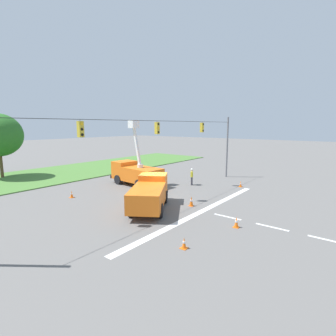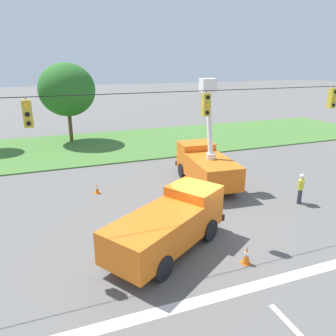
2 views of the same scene
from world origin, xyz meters
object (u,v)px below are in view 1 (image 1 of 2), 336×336
(utility_truck_bucket_lift, at_px, (136,172))
(traffic_cone_foreground_left, at_px, (184,243))
(traffic_cone_mid_right, at_px, (236,222))
(traffic_cone_lane_edge_a, at_px, (191,201))
(road_worker, at_px, (192,176))
(utility_truck_support_near, at_px, (150,193))
(traffic_cone_near_bucket, at_px, (72,194))
(traffic_cone_mid_left, at_px, (241,184))

(utility_truck_bucket_lift, relative_size, traffic_cone_foreground_left, 11.23)
(traffic_cone_mid_right, bearing_deg, traffic_cone_lane_edge_a, 66.96)
(road_worker, relative_size, traffic_cone_lane_edge_a, 2.24)
(utility_truck_support_near, distance_m, traffic_cone_near_bucket, 7.73)
(traffic_cone_mid_left, bearing_deg, traffic_cone_mid_right, -158.51)
(utility_truck_bucket_lift, xyz_separation_m, traffic_cone_mid_right, (-4.48, -13.21, -1.08))
(traffic_cone_mid_left, relative_size, traffic_cone_lane_edge_a, 0.76)
(utility_truck_bucket_lift, xyz_separation_m, utility_truck_support_near, (-5.03, -6.52, -0.19))
(utility_truck_support_near, distance_m, road_worker, 8.88)
(traffic_cone_near_bucket, bearing_deg, traffic_cone_mid_left, -37.65)
(road_worker, bearing_deg, utility_truck_support_near, -167.89)
(utility_truck_bucket_lift, distance_m, traffic_cone_lane_edge_a, 9.05)
(traffic_cone_lane_edge_a, bearing_deg, traffic_cone_mid_right, -113.04)
(utility_truck_support_near, distance_m, traffic_cone_mid_left, 11.35)
(traffic_cone_foreground_left, xyz_separation_m, traffic_cone_near_bucket, (1.81, 13.16, 0.01))
(road_worker, height_order, traffic_cone_mid_right, road_worker)
(traffic_cone_mid_right, distance_m, traffic_cone_lane_edge_a, 4.98)
(utility_truck_bucket_lift, relative_size, utility_truck_support_near, 1.06)
(traffic_cone_mid_right, bearing_deg, road_worker, 46.46)
(road_worker, height_order, traffic_cone_lane_edge_a, road_worker)
(utility_truck_support_near, bearing_deg, traffic_cone_lane_edge_a, -40.13)
(utility_truck_support_near, height_order, traffic_cone_foreground_left, utility_truck_support_near)
(road_worker, distance_m, traffic_cone_lane_edge_a, 7.37)
(traffic_cone_mid_left, distance_m, traffic_cone_lane_edge_a, 8.53)
(utility_truck_support_near, xyz_separation_m, traffic_cone_mid_right, (0.55, -6.69, -0.89))
(utility_truck_bucket_lift, relative_size, traffic_cone_mid_left, 11.31)
(utility_truck_support_near, height_order, road_worker, utility_truck_support_near)
(traffic_cone_foreground_left, bearing_deg, traffic_cone_mid_left, 12.10)
(traffic_cone_foreground_left, height_order, traffic_cone_lane_edge_a, traffic_cone_lane_edge_a)
(traffic_cone_foreground_left, xyz_separation_m, traffic_cone_lane_edge_a, (6.25, 3.63, 0.11))
(utility_truck_support_near, height_order, traffic_cone_mid_right, utility_truck_support_near)
(traffic_cone_foreground_left, relative_size, traffic_cone_mid_left, 1.01)
(traffic_cone_mid_left, bearing_deg, traffic_cone_foreground_left, -167.90)
(traffic_cone_mid_left, height_order, traffic_cone_lane_edge_a, traffic_cone_lane_edge_a)
(traffic_cone_near_bucket, bearing_deg, road_worker, -27.63)
(utility_truck_bucket_lift, bearing_deg, road_worker, -51.93)
(utility_truck_support_near, bearing_deg, traffic_cone_mid_left, -13.14)
(traffic_cone_mid_left, distance_m, traffic_cone_near_bucket, 16.36)
(road_worker, distance_m, traffic_cone_mid_right, 11.82)
(utility_truck_bucket_lift, bearing_deg, traffic_cone_lane_edge_a, -106.35)
(utility_truck_support_near, distance_m, traffic_cone_lane_edge_a, 3.38)
(road_worker, bearing_deg, traffic_cone_mid_left, -62.26)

